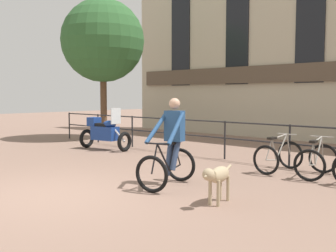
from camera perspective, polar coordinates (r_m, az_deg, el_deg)
ground_plane at (r=7.33m, az=-15.67°, el=-9.51°), size 60.00×60.00×0.00m
canal_railing at (r=10.85m, az=8.25°, el=-1.07°), size 15.05×0.05×1.05m
building_facade at (r=16.09m, az=20.36°, el=12.57°), size 18.00×0.72×8.21m
cyclist_with_bike at (r=7.62m, az=0.33°, el=-2.97°), size 0.92×1.29×1.70m
dog at (r=6.40m, az=7.19°, el=-7.24°), size 0.34×1.01×0.64m
parked_motorcycle at (r=12.79m, az=-9.20°, el=-0.90°), size 1.83×0.88×1.35m
parked_bicycle_near_lamp at (r=9.36m, az=15.74°, el=-4.24°), size 0.74×1.15×0.86m
parked_bicycle_mid_left at (r=9.01m, az=20.77°, el=-4.71°), size 0.78×1.18×0.86m
tree_canalside_left at (r=16.15m, az=-9.44°, el=12.09°), size 3.29×3.29×5.56m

